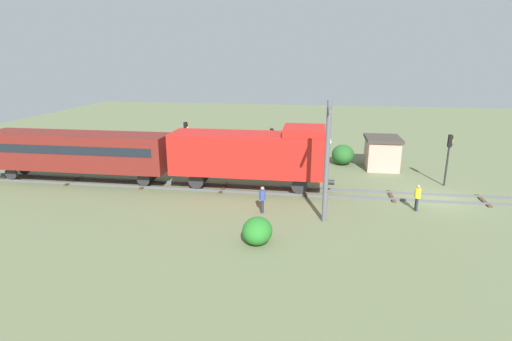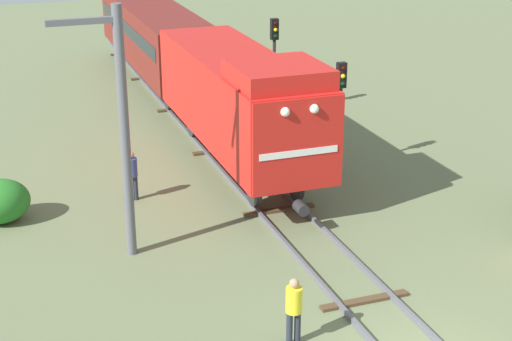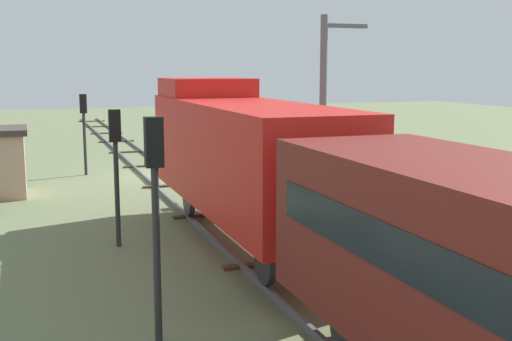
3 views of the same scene
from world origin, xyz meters
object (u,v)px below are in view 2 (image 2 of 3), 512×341
(passenger_car_leading, at_px, (154,32))
(traffic_signal_mid, at_px, (341,96))
(traffic_signal_far, at_px, (274,49))
(worker_by_signal, at_px, (132,172))
(locomotive, at_px, (240,97))
(catenary_mast, at_px, (122,128))
(worker_near_track, at_px, (294,306))

(passenger_car_leading, height_order, traffic_signal_mid, traffic_signal_mid)
(traffic_signal_far, height_order, worker_by_signal, traffic_signal_far)
(traffic_signal_far, relative_size, worker_by_signal, 2.50)
(locomotive, xyz_separation_m, catenary_mast, (-5.07, -5.12, 1.01))
(passenger_car_leading, distance_m, worker_by_signal, 15.35)
(traffic_signal_far, bearing_deg, worker_by_signal, -136.78)
(passenger_car_leading, xyz_separation_m, traffic_signal_mid, (3.40, -14.38, 0.23))
(traffic_signal_mid, relative_size, catenary_mast, 0.56)
(locomotive, relative_size, worker_near_track, 6.82)
(passenger_car_leading, xyz_separation_m, worker_near_track, (-2.40, -24.21, -1.53))
(worker_by_signal, bearing_deg, traffic_signal_far, 78.58)
(traffic_signal_far, bearing_deg, worker_near_track, -109.60)
(traffic_signal_far, distance_m, worker_near_track, 17.99)
(traffic_signal_mid, height_order, traffic_signal_far, traffic_signal_far)
(locomotive, xyz_separation_m, worker_by_signal, (-4.20, -1.35, -1.78))
(catenary_mast, bearing_deg, locomotive, 45.28)
(locomotive, distance_m, worker_near_track, 11.28)
(locomotive, height_order, passenger_car_leading, locomotive)
(passenger_car_leading, relative_size, worker_by_signal, 8.24)
(traffic_signal_mid, xyz_separation_m, worker_by_signal, (-7.60, -0.31, -1.76))
(traffic_signal_mid, xyz_separation_m, worker_near_track, (-5.80, -9.83, -1.76))
(locomotive, relative_size, worker_by_signal, 6.82)
(traffic_signal_far, height_order, catenary_mast, catenary_mast)
(worker_near_track, bearing_deg, worker_by_signal, -178.75)
(worker_near_track, bearing_deg, locomotive, 158.10)
(worker_near_track, bearing_deg, passenger_car_leading, 164.89)
(traffic_signal_mid, bearing_deg, passenger_car_leading, 103.30)
(locomotive, bearing_deg, worker_near_track, -102.45)
(worker_near_track, bearing_deg, catenary_mast, -164.58)
(locomotive, relative_size, catenary_mast, 1.64)
(traffic_signal_far, xyz_separation_m, catenary_mast, (-8.67, -11.09, 0.82))
(traffic_signal_mid, relative_size, worker_near_track, 2.33)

